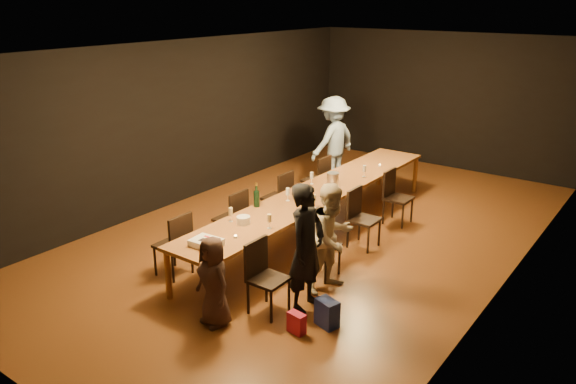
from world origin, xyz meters
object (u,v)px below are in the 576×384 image
Objects in this scene: chair_left_3 at (316,179)px; birthday_cake at (206,243)px; chair_right_0 at (268,278)px; chair_right_3 at (398,198)px; chair_left_1 at (230,218)px; chair_left_2 at (277,197)px; chair_right_2 at (364,219)px; chair_left_0 at (172,244)px; plate_stack at (243,220)px; chair_right_1 at (322,245)px; ice_bucket at (333,179)px; child at (214,281)px; table at (319,194)px; woman_birthday at (307,248)px; man_blue at (333,140)px; champagne_bottle at (257,195)px; woman_tan at (332,238)px.

birthday_cake is at bearing -167.21° from chair_left_3.
chair_right_0 and chair_right_3 have the same top height.
chair_left_2 is at bearing 0.00° from chair_left_1.
chair_left_3 is at bearing -125.22° from chair_right_2.
chair_left_0 is (-1.70, -3.60, 0.00)m from chair_right_3.
chair_right_1 is at bearing 31.38° from plate_stack.
birthday_cake is 2.96m from ice_bucket.
child is at bearing -42.86° from birthday_cake.
chair_right_1 is at bearing -144.69° from chair_left_3.
child is at bearing -155.85° from chair_left_2.
chair_left_0 is 1.05m from plate_stack.
chair_left_1 is at bearing -125.31° from table.
chair_right_0 is 2.08m from chair_left_1.
woman_birthday reaches higher than chair_left_3.
chair_left_0 is at bearing -25.28° from chair_right_3.
man_blue is 9.50× the size of plate_stack.
champagne_bottle is (0.90, -3.60, 0.03)m from man_blue.
chair_left_1 is 2.03m from woman_tan.
chair_right_3 is 2.66m from woman_tan.
chair_right_0 is 4.87× the size of plate_stack.
plate_stack is (0.77, -0.57, 0.34)m from chair_left_1.
chair_right_0 is 0.60m from woman_birthday.
man_blue is 4.66× the size of birthday_cake.
chair_left_3 is (-1.70, 0.00, 0.00)m from chair_right_3.
woman_tan is at bearing 52.98° from chair_right_1.
woman_birthday is 2.63m from ice_bucket.
plate_stack is at bearing -92.65° from table.
chair_right_2 is 1.00× the size of chair_right_3.
plate_stack is (0.77, 0.63, 0.34)m from chair_left_0.
chair_right_0 is at bearing -125.22° from chair_left_1.
ice_bucket is (-1.11, 1.79, 0.12)m from woman_tan.
chair_right_0 is 2.50× the size of champagne_bottle.
ice_bucket is (0.89, -0.84, 0.40)m from chair_left_3.
table is at bearing -144.69° from chair_right_1.
table is 31.43× the size of plate_stack.
table is at bearing 112.92° from child.
chair_right_2 is at bearing -24.19° from ice_bucket.
chair_left_1 is (-1.70, 1.20, 0.00)m from chair_right_0.
chair_right_1 is 2.08m from chair_left_2.
man_blue is (-2.41, 4.47, 0.09)m from woman_birthday.
chair_left_3 is 4.39m from child.
chair_right_2 is at bearing 68.09° from birthday_cake.
child is 1.36m from plate_stack.
child is at bearing -64.88° from plate_stack.
ice_bucket reaches higher than plate_stack.
woman_tan is at bearing -2.90° from woman_birthday.
chair_right_3 is 0.63× the size of woman_tan.
child is (-0.37, -1.78, 0.09)m from chair_right_1.
chair_left_2 is at bearing -125.22° from chair_right_1.
birthday_cake is at bearing -161.64° from chair_left_2.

